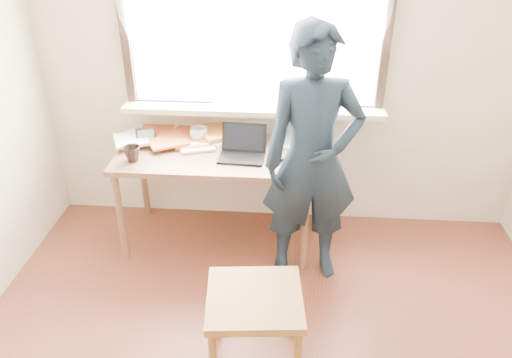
# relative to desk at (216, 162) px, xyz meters

# --- Properties ---
(room_shell) EXTENTS (3.52, 4.02, 2.61)m
(room_shell) POSITION_rel_desk_xyz_m (0.41, -1.43, 0.99)
(room_shell) COLOR beige
(room_shell) RESTS_ON ground
(desk) EXTENTS (1.34, 0.67, 0.72)m
(desk) POSITION_rel_desk_xyz_m (0.00, 0.00, 0.00)
(desk) COLOR brown
(desk) RESTS_ON ground
(laptop) EXTENTS (0.32, 0.26, 0.21)m
(laptop) POSITION_rel_desk_xyz_m (0.19, -0.04, 0.12)
(laptop) COLOR black
(laptop) RESTS_ON desk
(mug_white) EXTENTS (0.16, 0.16, 0.10)m
(mug_white) POSITION_rel_desk_xyz_m (-0.14, 0.18, 0.12)
(mug_white) COLOR white
(mug_white) RESTS_ON desk
(mug_dark) EXTENTS (0.13, 0.13, 0.10)m
(mug_dark) POSITION_rel_desk_xyz_m (-0.52, -0.17, 0.13)
(mug_dark) COLOR black
(mug_dark) RESTS_ON desk
(mouse) EXTENTS (0.09, 0.06, 0.03)m
(mouse) POSITION_rel_desk_xyz_m (0.43, -0.10, 0.09)
(mouse) COLOR black
(mouse) RESTS_ON desk
(desk_clutter) EXTENTS (0.78, 0.49, 0.06)m
(desk_clutter) POSITION_rel_desk_xyz_m (-0.28, 0.20, 0.10)
(desk_clutter) COLOR white
(desk_clutter) RESTS_ON desk
(book_a) EXTENTS (0.20, 0.26, 0.02)m
(book_a) POSITION_rel_desk_xyz_m (-0.45, 0.20, 0.09)
(book_a) COLOR white
(book_a) RESTS_ON desk
(book_b) EXTENTS (0.20, 0.27, 0.02)m
(book_b) POSITION_rel_desk_xyz_m (0.45, 0.20, 0.08)
(book_b) COLOR white
(book_b) RESTS_ON desk
(picture_frame) EXTENTS (0.14, 0.06, 0.11)m
(picture_frame) POSITION_rel_desk_xyz_m (-0.51, 0.10, 0.13)
(picture_frame) COLOR black
(picture_frame) RESTS_ON desk
(work_chair) EXTENTS (0.52, 0.50, 0.49)m
(work_chair) POSITION_rel_desk_xyz_m (0.36, -1.14, -0.23)
(work_chair) COLOR olive
(work_chair) RESTS_ON ground
(person) EXTENTS (0.67, 0.49, 1.68)m
(person) POSITION_rel_desk_xyz_m (0.65, -0.30, 0.19)
(person) COLOR black
(person) RESTS_ON ground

